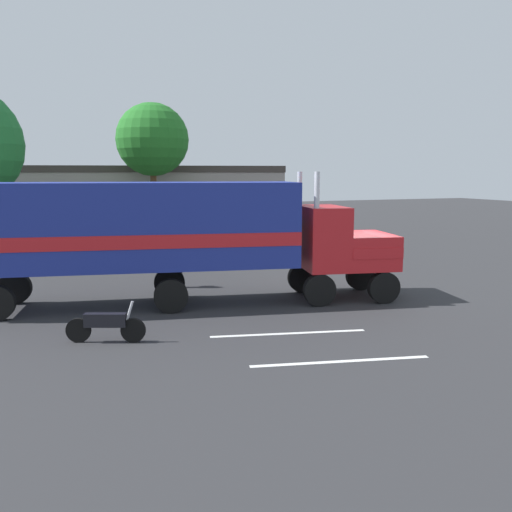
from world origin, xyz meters
TOP-DOWN VIEW (x-y plane):
  - ground_plane at (0.00, 0.00)m, footprint 120.00×120.00m
  - lane_stripe_near at (-4.35, -3.50)m, footprint 4.32×1.16m
  - lane_stripe_mid at (-4.16, -6.02)m, footprint 4.33×1.13m
  - semi_truck at (-6.53, 1.07)m, footprint 14.37×5.38m
  - person_bystander at (-5.72, 3.73)m, footprint 0.34×0.47m
  - parked_bus at (-5.70, 11.59)m, footprint 11.27×5.63m
  - motorcycle at (-9.17, -2.39)m, footprint 2.00×0.87m
  - tree_left at (-3.04, 21.44)m, footprint 5.03×5.03m
  - building_backdrop at (-3.22, 26.59)m, footprint 23.16×10.49m

SIDE VIEW (x-z plane):
  - ground_plane at x=0.00m, z-range 0.00..0.00m
  - lane_stripe_near at x=-4.35m, z-range 0.00..0.01m
  - lane_stripe_mid at x=-4.16m, z-range 0.00..0.01m
  - motorcycle at x=-9.17m, z-range -0.08..1.04m
  - person_bystander at x=-5.72m, z-range 0.08..1.71m
  - parked_bus at x=-5.70m, z-range 0.37..3.77m
  - semi_truck at x=-6.53m, z-range 0.27..4.77m
  - building_backdrop at x=-3.22m, z-range 0.21..5.20m
  - tree_left at x=-3.04m, z-range 2.08..11.34m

